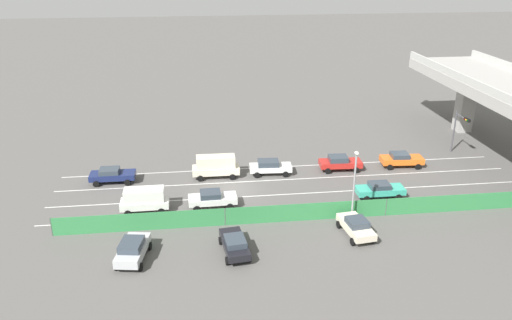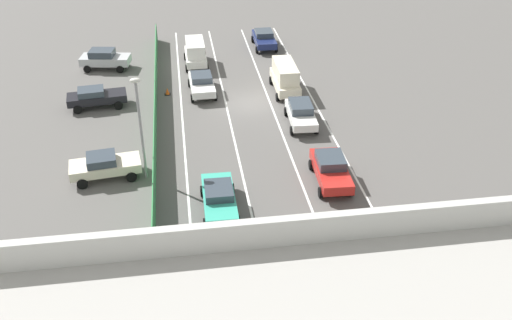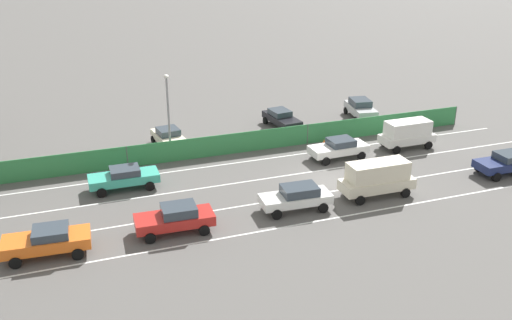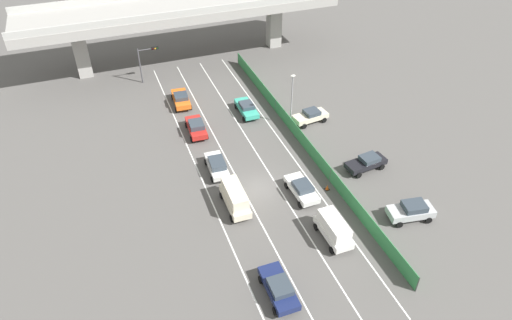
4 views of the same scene
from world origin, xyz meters
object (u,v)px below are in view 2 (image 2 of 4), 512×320
object	(u,v)px
car_hatchback_white	(202,83)
car_van_white	(195,52)
car_taxi_orange	(370,242)
car_sedan_white	(301,113)
traffic_cone	(167,91)
street_lamp	(140,119)
car_sedan_red	(331,168)
car_sedan_navy	(264,38)
parked_wagon_silver	(105,58)
parked_sedan_cream	(105,165)
car_van_cream	(285,76)
parked_sedan_dark	(96,97)
car_taxi_teal	(219,198)

from	to	relation	value
car_hatchback_white	car_van_white	distance (m)	6.13
car_van_white	car_taxi_orange	bearing A→B (deg)	104.74
car_sedan_white	car_taxi_orange	world-z (taller)	car_sedan_white
car_sedan_white	traffic_cone	xyz separation A→B (m)	(9.44, -6.53, -0.63)
street_lamp	car_sedan_red	bearing A→B (deg)	169.58
car_sedan_navy	parked_wagon_silver	xyz separation A→B (m)	(14.68, 3.53, 0.09)
car_sedan_white	car_van_white	size ratio (longest dim) A/B	1.04
car_van_white	parked_wagon_silver	world-z (taller)	car_van_white
car_sedan_navy	car_taxi_orange	world-z (taller)	car_taxi_orange
car_van_white	parked_sedan_cream	distance (m)	18.91
car_sedan_navy	car_sedan_red	size ratio (longest dim) A/B	0.99
car_sedan_white	parked_sedan_cream	distance (m)	14.30
parked_wagon_silver	traffic_cone	size ratio (longest dim) A/B	7.98
car_sedan_white	car_taxi_orange	bearing A→B (deg)	91.23
parked_sedan_cream	street_lamp	world-z (taller)	street_lamp
street_lamp	car_van_white	bearing A→B (deg)	-102.48
car_hatchback_white	street_lamp	size ratio (longest dim) A/B	0.69
car_van_cream	parked_wagon_silver	distance (m)	16.31
car_van_cream	traffic_cone	size ratio (longest dim) A/B	8.81
car_hatchback_white	car_sedan_white	bearing A→B (deg)	136.20
street_lamp	parked_sedan_cream	bearing A→B (deg)	-9.00
car_sedan_navy	street_lamp	world-z (taller)	street_lamp
traffic_cone	car_van_cream	bearing A→B (deg)	175.07
car_sedan_red	street_lamp	xyz separation A→B (m)	(11.02, -2.03, 3.12)
car_van_cream	car_sedan_white	distance (m)	5.74
car_sedan_navy	car_van_cream	bearing A→B (deg)	90.06
car_hatchback_white	car_sedan_red	size ratio (longest dim) A/B	0.98
parked_sedan_cream	car_van_cream	bearing A→B (deg)	-140.36
traffic_cone	car_taxi_orange	bearing A→B (deg)	114.73
car_hatchback_white	parked_sedan_dark	world-z (taller)	car_hatchback_white
traffic_cone	car_sedan_red	bearing A→B (deg)	124.10
parked_sedan_cream	parked_wagon_silver	bearing A→B (deg)	-85.43
car_taxi_orange	car_sedan_red	bearing A→B (deg)	-88.82
car_sedan_white	car_van_white	xyz separation A→B (m)	(6.83, -12.51, 0.36)
car_van_cream	car_sedan_red	distance (m)	13.39
car_hatchback_white	parked_wagon_silver	xyz separation A→B (m)	(8.07, -6.40, 0.10)
traffic_cone	car_sedan_white	bearing A→B (deg)	145.34
parked_sedan_dark	car_sedan_white	bearing A→B (deg)	161.30
car_sedan_white	street_lamp	distance (m)	12.62
car_van_cream	car_taxi_teal	bearing A→B (deg)	66.55
car_taxi_teal	car_taxi_orange	size ratio (longest dim) A/B	0.99
car_taxi_teal	parked_sedan_dark	distance (m)	16.74
car_hatchback_white	parked_sedan_cream	size ratio (longest dim) A/B	1.02
car_sedan_red	parked_wagon_silver	distance (m)	25.33
parked_sedan_cream	traffic_cone	distance (m)	12.41
car_hatchback_white	parked_wagon_silver	world-z (taller)	parked_wagon_silver
car_sedan_red	traffic_cone	xyz separation A→B (m)	(9.61, -14.19, -0.64)
car_sedan_navy	parked_wagon_silver	world-z (taller)	parked_wagon_silver
car_taxi_teal	car_sedan_white	distance (m)	11.78
car_van_cream	street_lamp	world-z (taller)	street_lamp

